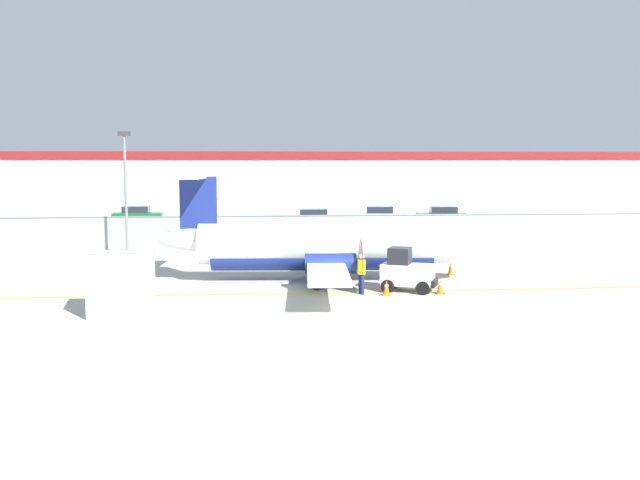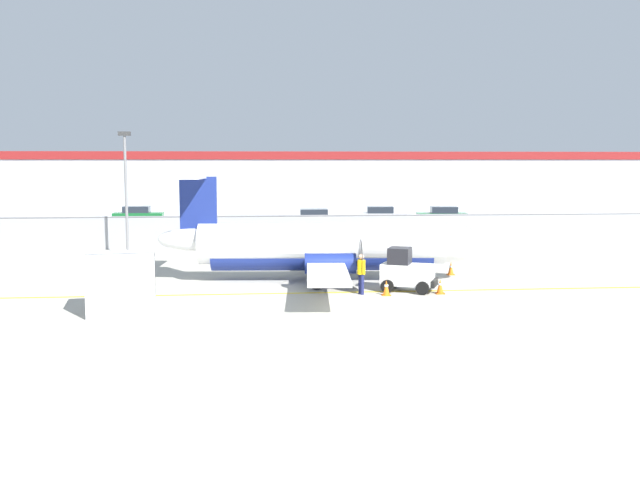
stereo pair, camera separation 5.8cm
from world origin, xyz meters
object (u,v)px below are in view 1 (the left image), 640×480
traffic_cone_near_right (386,288)px  parked_car_1 (197,226)px  cargo_container (122,283)px  traffic_cone_near_left (440,286)px  baggage_tug (407,272)px  apron_light_pole (125,183)px  parked_car_4 (442,216)px  traffic_cone_far_left (451,268)px  parked_car_0 (138,215)px  parked_car_3 (381,216)px  parked_car_2 (312,219)px  commuter_airplane (328,247)px  ground_crew_worker (361,272)px

traffic_cone_near_right → parked_car_1: size_ratio=0.15×
cargo_container → traffic_cone_near_left: bearing=3.7°
baggage_tug → apron_light_pole: 19.50m
parked_car_4 → traffic_cone_far_left: bearing=82.6°
baggage_tug → apron_light_pole: size_ratio=0.35×
parked_car_0 → parked_car_3: 20.92m
parked_car_0 → parked_car_2: same height
traffic_cone_far_left → parked_car_0: size_ratio=0.15×
parked_car_0 → parked_car_1: size_ratio=0.96×
commuter_airplane → traffic_cone_far_left: 6.43m
parked_car_2 → apron_light_pole: size_ratio=0.59×
baggage_tug → parked_car_1: baggage_tug is taller
traffic_cone_far_left → parked_car_1: (-13.67, 17.54, 0.58)m
commuter_airplane → parked_car_0: 32.51m
cargo_container → traffic_cone_far_left: (14.47, 7.49, -0.79)m
baggage_tug → parked_car_2: baggage_tug is taller
parked_car_1 → parked_car_3: (14.89, 8.54, 0.00)m
traffic_cone_near_left → parked_car_0: size_ratio=0.15×
baggage_tug → cargo_container: (-11.35, -3.32, 0.24)m
traffic_cone_near_right → traffic_cone_far_left: size_ratio=1.00×
traffic_cone_near_right → parked_car_2: bearing=91.5°
traffic_cone_near_right → parked_car_0: parked_car_0 is taller
baggage_tug → parked_car_1: 24.13m
traffic_cone_near_right → parked_car_4: 32.36m
baggage_tug → traffic_cone_far_left: baggage_tug is taller
traffic_cone_near_left → cargo_container: bearing=-168.3°
cargo_container → traffic_cone_far_left: cargo_container is taller
ground_crew_worker → apron_light_pole: bearing=-63.5°
baggage_tug → traffic_cone_near_right: (-1.03, -0.87, -0.54)m
commuter_airplane → baggage_tug: commuter_airplane is taller
parked_car_2 → parked_car_3: 6.65m
parked_car_4 → apron_light_pole: size_ratio=0.60×
parked_car_4 → baggage_tug: bearing=78.9°
baggage_tug → parked_car_2: (-1.78, 27.64, 0.04)m
commuter_airplane → traffic_cone_near_left: size_ratio=25.12×
traffic_cone_near_left → parked_car_2: (-3.08, 28.34, 0.58)m
parked_car_3 → parked_car_4: size_ratio=1.00×
parked_car_1 → commuter_airplane: bearing=105.2°
traffic_cone_far_left → parked_car_1: parked_car_1 is taller
baggage_tug → parked_car_3: bearing=104.9°
parked_car_3 → apron_light_pole: (-18.31, -17.08, 3.41)m
ground_crew_worker → parked_car_4: bearing=-125.7°
parked_car_1 → apron_light_pole: apron_light_pole is taller
baggage_tug → traffic_cone_far_left: 5.23m
commuter_airplane → parked_car_2: (1.29, 24.59, -0.71)m
cargo_container → traffic_cone_near_left: 12.94m
traffic_cone_far_left → parked_car_4: parked_car_4 is taller
ground_crew_worker → parked_car_4: 32.33m
parked_car_2 → ground_crew_worker: bearing=91.4°
parked_car_1 → parked_car_3: size_ratio=1.00×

